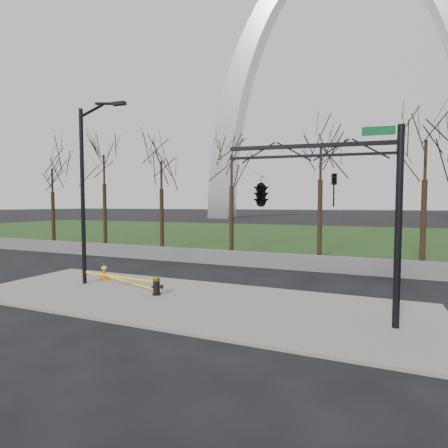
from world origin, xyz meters
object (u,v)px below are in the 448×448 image
at_px(fire_hydrant, 157,286).
at_px(traffic_signal_mast, 286,191).
at_px(traffic_cone, 104,271).
at_px(street_light, 87,183).

distance_m(fire_hydrant, traffic_signal_mast, 6.54).
relative_size(traffic_cone, traffic_signal_mast, 0.13).
bearing_deg(traffic_signal_mast, fire_hydrant, 162.87).
bearing_deg(fire_hydrant, traffic_signal_mast, -23.00).
bearing_deg(traffic_cone, fire_hydrant, -20.37).
height_order(fire_hydrant, traffic_signal_mast, traffic_signal_mast).
relative_size(traffic_cone, street_light, 0.10).
distance_m(fire_hydrant, traffic_cone, 4.29).
bearing_deg(traffic_cone, street_light, -87.22).
bearing_deg(street_light, traffic_cone, 87.64).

